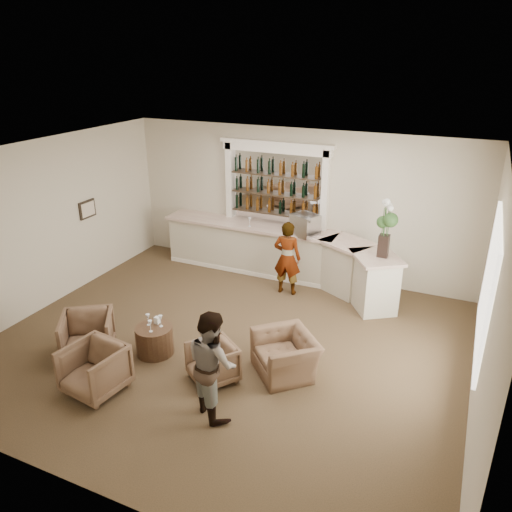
# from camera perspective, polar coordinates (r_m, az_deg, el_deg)

# --- Properties ---
(ground) EXTENTS (8.00, 8.00, 0.00)m
(ground) POSITION_cam_1_polar(r_m,az_deg,el_deg) (9.00, -3.32, -9.99)
(ground) COLOR brown
(ground) RESTS_ON ground
(room_shell) EXTENTS (8.04, 7.02, 3.32)m
(room_shell) POSITION_cam_1_polar(r_m,az_deg,el_deg) (8.53, -0.49, 5.53)
(room_shell) COLOR beige
(room_shell) RESTS_ON ground
(bar_counter) EXTENTS (5.72, 1.80, 1.14)m
(bar_counter) POSITION_cam_1_polar(r_m,az_deg,el_deg) (11.23, 2.91, 0.22)
(bar_counter) COLOR beige
(bar_counter) RESTS_ON ground
(back_bar_alcove) EXTENTS (2.64, 0.25, 3.00)m
(back_bar_alcove) POSITION_cam_1_polar(r_m,az_deg,el_deg) (11.25, 2.23, 8.11)
(back_bar_alcove) COLOR white
(back_bar_alcove) RESTS_ON ground
(cocktail_table) EXTENTS (0.64, 0.64, 0.50)m
(cocktail_table) POSITION_cam_1_polar(r_m,az_deg,el_deg) (8.79, -11.51, -9.40)
(cocktail_table) COLOR #4B3720
(cocktail_table) RESTS_ON ground
(sommelier) EXTENTS (0.61, 0.43, 1.60)m
(sommelier) POSITION_cam_1_polar(r_m,az_deg,el_deg) (10.44, 3.58, -0.23)
(sommelier) COLOR gray
(sommelier) RESTS_ON ground
(guest) EXTENTS (0.99, 0.95, 1.61)m
(guest) POSITION_cam_1_polar(r_m,az_deg,el_deg) (7.09, -5.04, -12.16)
(guest) COLOR gray
(guest) RESTS_ON ground
(armchair_left) EXTENTS (1.14, 1.15, 0.76)m
(armchair_left) POSITION_cam_1_polar(r_m,az_deg,el_deg) (8.96, -18.69, -8.60)
(armchair_left) COLOR brown
(armchair_left) RESTS_ON ground
(armchair_center) EXTENTS (0.92, 0.94, 0.76)m
(armchair_center) POSITION_cam_1_polar(r_m,az_deg,el_deg) (8.07, -17.99, -12.23)
(armchair_center) COLOR brown
(armchair_center) RESTS_ON ground
(armchair_right) EXTENTS (0.95, 0.96, 0.63)m
(armchair_right) POSITION_cam_1_polar(r_m,az_deg,el_deg) (7.98, -4.98, -12.04)
(armchair_right) COLOR brown
(armchair_right) RESTS_ON ground
(armchair_far) EXTENTS (1.33, 1.33, 0.65)m
(armchair_far) POSITION_cam_1_polar(r_m,az_deg,el_deg) (8.13, 3.39, -11.20)
(armchair_far) COLOR brown
(armchair_far) RESTS_ON ground
(espresso_machine) EXTENTS (0.66, 0.62, 0.46)m
(espresso_machine) POSITION_cam_1_polar(r_m,az_deg,el_deg) (10.70, 5.63, 3.56)
(espresso_machine) COLOR silver
(espresso_machine) RESTS_ON bar_counter
(flower_vase) EXTENTS (0.30, 0.30, 1.15)m
(flower_vase) POSITION_cam_1_polar(r_m,az_deg,el_deg) (9.70, 14.60, 3.50)
(flower_vase) COLOR black
(flower_vase) RESTS_ON bar_counter
(wine_glass_bar_left) EXTENTS (0.07, 0.07, 0.21)m
(wine_glass_bar_left) POSITION_cam_1_polar(r_m,az_deg,el_deg) (11.23, -0.73, 3.91)
(wine_glass_bar_left) COLOR white
(wine_glass_bar_left) RESTS_ON bar_counter
(wine_glass_bar_right) EXTENTS (0.07, 0.07, 0.21)m
(wine_glass_bar_right) POSITION_cam_1_polar(r_m,az_deg,el_deg) (10.79, 6.68, 2.97)
(wine_glass_bar_right) COLOR white
(wine_glass_bar_right) RESTS_ON bar_counter
(wine_glass_tbl_a) EXTENTS (0.07, 0.07, 0.21)m
(wine_glass_tbl_a) POSITION_cam_1_polar(r_m,az_deg,el_deg) (8.70, -12.23, -7.12)
(wine_glass_tbl_a) COLOR white
(wine_glass_tbl_a) RESTS_ON cocktail_table
(wine_glass_tbl_b) EXTENTS (0.07, 0.07, 0.21)m
(wine_glass_tbl_b) POSITION_cam_1_polar(r_m,az_deg,el_deg) (8.61, -10.84, -7.31)
(wine_glass_tbl_b) COLOR white
(wine_glass_tbl_b) RESTS_ON cocktail_table
(wine_glass_tbl_c) EXTENTS (0.07, 0.07, 0.21)m
(wine_glass_tbl_c) POSITION_cam_1_polar(r_m,az_deg,el_deg) (8.50, -11.98, -7.84)
(wine_glass_tbl_c) COLOR white
(wine_glass_tbl_c) RESTS_ON cocktail_table
(napkin_holder) EXTENTS (0.08, 0.08, 0.12)m
(napkin_holder) POSITION_cam_1_polar(r_m,az_deg,el_deg) (8.74, -11.25, -7.21)
(napkin_holder) COLOR white
(napkin_holder) RESTS_ON cocktail_table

